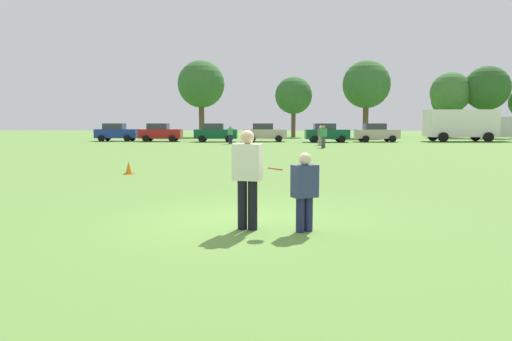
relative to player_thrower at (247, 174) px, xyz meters
name	(u,v)px	position (x,y,z in m)	size (l,w,h in m)	color
ground_plane	(243,221)	(-0.13, 0.73, -1.02)	(196.97, 196.97, 0.00)	#608C3D
player_thrower	(247,174)	(0.00, 0.00, 0.00)	(0.55, 0.39, 1.81)	black
player_defender	(305,188)	(1.03, -0.12, -0.24)	(0.51, 0.42, 1.42)	#1E234C
frisbee	(275,169)	(0.50, -0.08, 0.10)	(0.27, 0.27, 0.08)	#E54C33
traffic_cone	(129,168)	(-5.02, 8.98, -0.79)	(0.32, 0.32, 0.48)	#D8590C
parked_car_near_left	(116,132)	(-15.70, 38.96, -0.10)	(4.26, 2.33, 1.82)	navy
parked_car_mid_left	(160,132)	(-11.02, 38.35, -0.10)	(4.26, 2.33, 1.82)	maroon
parked_car_center	(215,133)	(-5.34, 37.70, -0.10)	(4.26, 2.33, 1.82)	#0C4C2D
parked_car_mid_right	(265,132)	(-0.46, 38.42, -0.10)	(4.26, 2.33, 1.82)	#B7AD99
parked_car_near_right	(326,133)	(5.56, 37.27, -0.10)	(4.26, 2.33, 1.82)	#0C4C2D
parked_car_far_right	(376,133)	(10.58, 38.22, -0.10)	(4.26, 2.33, 1.82)	#B7AD99
box_truck	(467,124)	(19.86, 39.49, 0.73)	(8.58, 3.21, 3.18)	white
bystander_sideline_watcher	(320,134)	(4.38, 31.12, -0.09)	(0.51, 0.37, 1.65)	gray
bystander_far_jogger	(230,134)	(-3.44, 33.33, -0.11)	(0.50, 0.37, 1.61)	#1E234C
bystander_field_marshal	(323,135)	(4.21, 27.09, -0.07)	(0.53, 0.49, 1.69)	#4C4C51
tree_west_oak	(201,84)	(-9.06, 52.86, 5.81)	(6.12, 6.12, 9.94)	brown
tree_west_maple	(294,96)	(2.97, 52.53, 4.32)	(4.78, 4.78, 7.77)	brown
tree_center_elm	(366,85)	(11.81, 50.20, 5.51)	(5.84, 5.84, 9.49)	brown
tree_east_birch	(451,93)	(22.75, 51.97, 4.63)	(5.05, 5.05, 8.21)	brown
tree_east_oak	(449,99)	(23.03, 53.35, 3.84)	(4.35, 4.35, 7.07)	brown
tree_far_east_pine	(487,89)	(26.72, 50.83, 5.05)	(5.43, 5.43, 8.82)	brown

